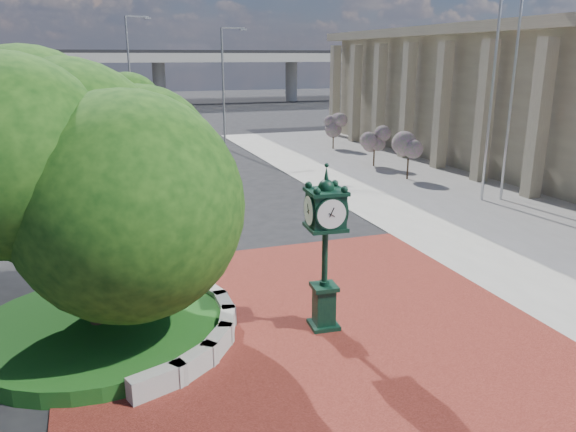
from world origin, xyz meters
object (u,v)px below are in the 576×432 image
Objects in this scene: post_clock at (325,242)px; parked_car at (181,124)px; street_lamp_far at (132,66)px; street_lamp_near at (226,79)px; flagpole_a at (493,85)px; flagpole_b at (513,84)px.

post_clock is 39.09m from parked_car.
street_lamp_far is at bearing 91.89° from post_clock.
post_clock is at bearing -98.59° from street_lamp_near.
parked_car is 31.29m from flagpole_a.
street_lamp_far reaches higher than street_lamp_near.
parked_car is 0.45× the size of flagpole_a.
flagpole_b is (0.97, -0.19, 0.01)m from flagpole_a.
flagpole_b is at bearing 35.46° from post_clock.
post_clock is at bearing -80.10° from parked_car.
parked_car is 0.55× the size of street_lamp_near.
post_clock is 29.79m from street_lamp_near.
street_lamp_near is (4.43, 29.32, 2.79)m from post_clock.
parked_car is 6.58m from street_lamp_far.
parked_car is at bearing 108.75° from flagpole_a.
flagpole_a is at bearing -66.19° from street_lamp_far.
flagpole_a is at bearing -68.00° from street_lamp_near.
flagpole_b is (10.92, -29.49, 4.69)m from parked_car.
flagpole_b is 21.74m from street_lamp_near.
flagpole_b is at bearing -11.03° from flagpole_a.
flagpole_a is at bearing -57.80° from parked_car.
flagpole_b is at bearing -65.81° from street_lamp_near.
post_clock is 16.67m from flagpole_b.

